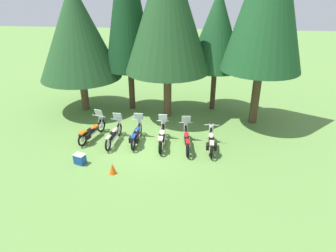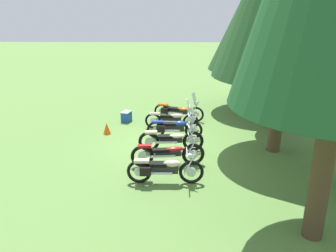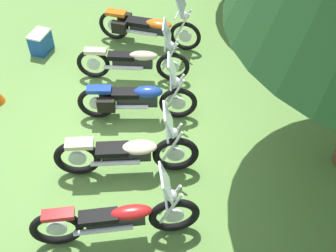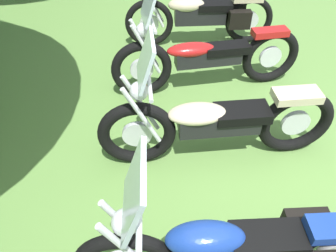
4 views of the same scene
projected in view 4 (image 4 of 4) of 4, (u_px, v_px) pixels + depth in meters
ground_plane at (229, 208)px, 3.01m from camera, size 80.00×80.00×0.00m
motorcycle_2 at (237, 248)px, 2.23m from camera, size 0.74×2.20×1.36m
motorcycle_3 at (216, 122)px, 3.18m from camera, size 0.62×2.36×1.39m
motorcycle_4 at (206, 57)px, 4.08m from camera, size 0.66×2.43×1.39m
motorcycle_5 at (202, 15)px, 4.95m from camera, size 0.72×2.27×1.02m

